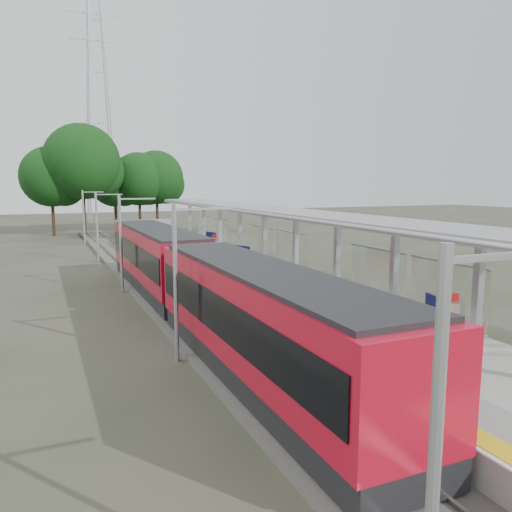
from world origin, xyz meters
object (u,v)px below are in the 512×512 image
(litter_bin, at_px, (264,264))
(info_pillar_far, at_px, (214,248))
(bench_far, at_px, (212,238))
(info_pillar_near, at_px, (452,327))
(bench_near, at_px, (438,310))
(bench_mid, at_px, (243,254))
(train, at_px, (194,279))

(litter_bin, bearing_deg, info_pillar_far, 99.79)
(bench_far, xyz_separation_m, info_pillar_near, (-1.87, -28.12, 0.22))
(bench_near, bearing_deg, info_pillar_far, 111.52)
(info_pillar_near, bearing_deg, info_pillar_far, 91.97)
(info_pillar_near, bearing_deg, bench_near, 54.31)
(bench_mid, xyz_separation_m, info_pillar_far, (-1.09, 2.50, 0.12))
(info_pillar_far, bearing_deg, train, -106.79)
(bench_near, distance_m, litter_bin, 12.61)
(bench_near, xyz_separation_m, info_pillar_near, (-1.88, -2.51, 0.25))
(bench_mid, distance_m, info_pillar_far, 2.72)
(train, xyz_separation_m, bench_far, (7.11, 18.93, -0.48))
(train, xyz_separation_m, litter_bin, (5.95, 5.88, -0.64))
(bench_mid, bearing_deg, bench_far, 64.00)
(train, distance_m, bench_far, 20.23)
(bench_near, xyz_separation_m, bench_far, (-0.00, 25.61, 0.02))
(bench_near, xyz_separation_m, bench_mid, (-1.09, 16.00, 0.04))
(info_pillar_near, bearing_deg, litter_bin, 88.40)
(bench_near, height_order, info_pillar_near, info_pillar_near)
(bench_mid, height_order, info_pillar_far, info_pillar_far)
(info_pillar_near, height_order, litter_bin, info_pillar_near)
(train, height_order, bench_far, train)
(bench_far, bearing_deg, info_pillar_near, -111.48)
(info_pillar_near, relative_size, litter_bin, 2.21)
(bench_mid, bearing_deg, bench_near, -105.61)
(bench_far, height_order, info_pillar_near, info_pillar_near)
(bench_near, bearing_deg, train, 151.59)
(train, relative_size, litter_bin, 33.40)
(info_pillar_far, bearing_deg, info_pillar_near, -83.32)
(info_pillar_far, bearing_deg, litter_bin, -74.35)
(bench_near, xyz_separation_m, litter_bin, (-1.16, 12.56, -0.13))
(bench_near, distance_m, info_pillar_near, 3.14)
(info_pillar_near, bearing_deg, train, 120.81)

